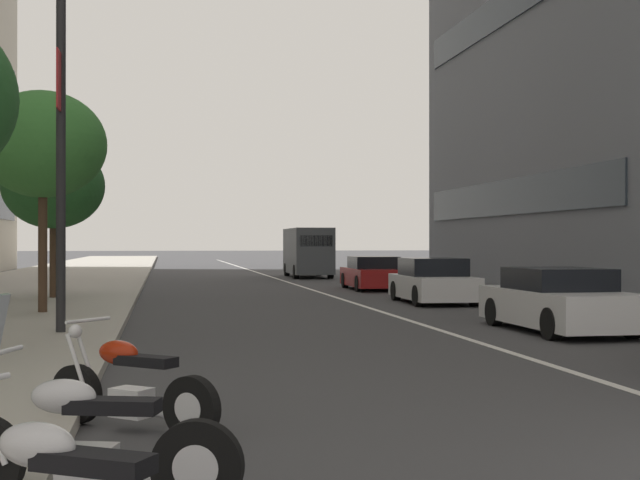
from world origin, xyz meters
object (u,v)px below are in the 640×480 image
object	(u,v)px
delivery_van_ahead	(308,251)
street_tree_near_plaza_corner	(53,186)
motorcycle_second_in_row	(130,390)
motorcycle_nearest_camera	(81,446)
car_following_behind	(433,282)
street_tree_far_plaza	(43,145)
street_lamp_with_banners	(77,91)
car_far_down_avenue	(558,302)
car_approaching_light	(373,274)

from	to	relation	value
delivery_van_ahead	street_tree_near_plaza_corner	world-z (taller)	street_tree_near_plaza_corner
delivery_van_ahead	motorcycle_second_in_row	bearing A→B (deg)	169.24
motorcycle_nearest_camera	motorcycle_second_in_row	world-z (taller)	motorcycle_nearest_camera
motorcycle_nearest_camera	delivery_van_ahead	world-z (taller)	delivery_van_ahead
motorcycle_second_in_row	street_tree_near_plaza_corner	bearing A→B (deg)	-41.34
motorcycle_second_in_row	street_tree_near_plaza_corner	world-z (taller)	street_tree_near_plaza_corner
motorcycle_second_in_row	street_tree_near_plaza_corner	size ratio (longest dim) A/B	0.35
car_following_behind	street_tree_far_plaza	xyz separation A→B (m)	(-3.42, 11.00, 3.59)
street_tree_near_plaza_corner	motorcycle_second_in_row	bearing A→B (deg)	-171.07
delivery_van_ahead	street_lamp_with_banners	size ratio (longest dim) A/B	0.79
car_far_down_avenue	motorcycle_nearest_camera	bearing A→B (deg)	141.28
street_lamp_with_banners	car_following_behind	bearing A→B (deg)	-48.95
motorcycle_second_in_row	street_tree_far_plaza	distance (m)	14.27
car_following_behind	street_lamp_with_banners	bearing A→B (deg)	132.88
delivery_van_ahead	street_tree_far_plaza	distance (m)	26.26
motorcycle_second_in_row	street_tree_near_plaza_corner	xyz separation A→B (m)	(19.30, 3.03, 3.19)
car_far_down_avenue	street_tree_far_plaza	world-z (taller)	street_tree_far_plaza
car_following_behind	street_tree_near_plaza_corner	distance (m)	12.06
car_approaching_light	street_lamp_with_banners	size ratio (longest dim) A/B	0.60
motorcycle_second_in_row	street_lamp_with_banners	xyz separation A→B (m)	(8.45, 1.30, 4.32)
car_far_down_avenue	delivery_van_ahead	world-z (taller)	delivery_van_ahead
car_approaching_light	street_tree_far_plaza	xyz separation A→B (m)	(-11.21, 11.00, 3.62)
street_tree_far_plaza	delivery_van_ahead	bearing A→B (deg)	-23.72
motorcycle_second_in_row	car_approaching_light	world-z (taller)	car_approaching_light
car_far_down_avenue	delivery_van_ahead	bearing A→B (deg)	0.95
street_tree_near_plaza_corner	delivery_van_ahead	bearing A→B (deg)	-31.17
car_following_behind	car_approaching_light	world-z (taller)	car_following_behind
car_approaching_light	delivery_van_ahead	size ratio (longest dim) A/B	0.76
car_far_down_avenue	car_following_behind	size ratio (longest dim) A/B	1.05
street_lamp_with_banners	car_far_down_avenue	bearing A→B (deg)	-91.40
street_tree_near_plaza_corner	motorcycle_nearest_camera	bearing A→B (deg)	-172.69
car_following_behind	delivery_van_ahead	distance (m)	20.50
car_following_behind	street_lamp_with_banners	world-z (taller)	street_lamp_with_banners
delivery_van_ahead	street_tree_near_plaza_corner	bearing A→B (deg)	150.03
car_far_down_avenue	delivery_van_ahead	size ratio (longest dim) A/B	0.75
car_approaching_light	street_tree_near_plaza_corner	distance (m)	13.00
motorcycle_second_in_row	car_far_down_avenue	distance (m)	11.73
delivery_van_ahead	street_lamp_with_banners	xyz separation A→B (m)	(-28.95, 9.22, 3.33)
motorcycle_nearest_camera	car_far_down_avenue	distance (m)	13.74
motorcycle_nearest_camera	car_far_down_avenue	world-z (taller)	motorcycle_nearest_camera
motorcycle_nearest_camera	street_lamp_with_banners	world-z (taller)	street_lamp_with_banners
motorcycle_nearest_camera	street_tree_near_plaza_corner	xyz separation A→B (m)	(21.79, 2.80, 3.16)
street_lamp_with_banners	delivery_van_ahead	bearing A→B (deg)	-17.67
car_following_behind	car_approaching_light	distance (m)	7.79
delivery_van_ahead	street_lamp_with_banners	world-z (taller)	street_lamp_with_banners
motorcycle_second_in_row	street_lamp_with_banners	size ratio (longest dim) A/B	0.22
motorcycle_nearest_camera	car_approaching_light	xyz separation A→B (m)	(27.19, -8.65, 0.17)
car_far_down_avenue	delivery_van_ahead	distance (m)	29.20
delivery_van_ahead	street_tree_far_plaza	world-z (taller)	street_tree_far_plaza
car_following_behind	street_tree_near_plaza_corner	size ratio (longest dim) A/B	0.88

